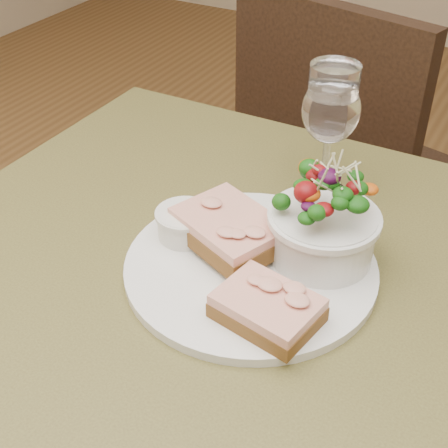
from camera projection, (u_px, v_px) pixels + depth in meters
The scene contains 9 objects.
cafe_table at pixel (216, 340), 0.79m from camera, with size 0.80×0.80×0.75m.
chair_far at pixel (347, 234), 1.55m from camera, with size 0.51×0.51×0.90m.
dinner_plate at pixel (251, 266), 0.74m from camera, with size 0.30×0.30×0.01m, color white.
sandwich_front at pixel (267, 308), 0.65m from camera, with size 0.12×0.09×0.03m.
sandwich_back at pixel (230, 229), 0.75m from camera, with size 0.15×0.14×0.03m.
ramekin at pixel (185, 223), 0.77m from camera, with size 0.07×0.07×0.04m.
salad_bowl at pixel (325, 215), 0.71m from camera, with size 0.12×0.12×0.13m.
garnish at pixel (236, 214), 0.80m from camera, with size 0.05×0.04×0.02m.
wine_glass at pixel (331, 114), 0.80m from camera, with size 0.08×0.08×0.18m.
Camera 1 is at (0.27, -0.47, 1.23)m, focal length 50.00 mm.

